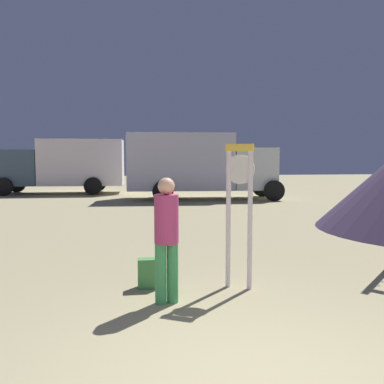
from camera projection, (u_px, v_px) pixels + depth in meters
name	position (u px, v px, depth m)	size (l,w,h in m)	color
standing_clock	(239.00, 200.00, 5.88)	(0.40, 0.27, 2.09)	silver
person_near_clock	(166.00, 234.00, 5.28)	(0.31, 0.31, 1.64)	#429D55
backpack	(149.00, 273.00, 5.97)	(0.32, 0.22, 0.43)	#4C904D
box_truck_near	(197.00, 164.00, 18.63)	(6.99, 2.82, 2.97)	silver
box_truck_far	(68.00, 164.00, 21.62)	(6.35, 2.60, 2.84)	white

